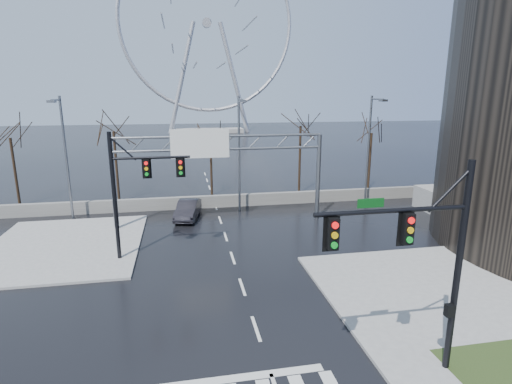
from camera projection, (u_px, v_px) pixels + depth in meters
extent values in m
plane|color=black|center=(256.00, 328.00, 17.68)|extent=(260.00, 260.00, 0.00)
cube|color=gray|center=(432.00, 287.00, 21.37)|extent=(12.00, 10.00, 0.15)
cube|color=gray|center=(65.00, 246.00, 27.14)|extent=(10.00, 12.00, 0.15)
cube|color=slate|center=(216.00, 201.00, 36.64)|extent=(52.00, 0.50, 1.10)
cylinder|color=black|center=(458.00, 272.00, 14.08)|extent=(0.24, 0.24, 8.00)
cylinder|color=black|center=(393.00, 211.00, 13.02)|extent=(5.40, 0.16, 0.16)
cube|color=black|center=(408.00, 229.00, 13.11)|extent=(0.35, 0.28, 1.05)
cube|color=black|center=(333.00, 234.00, 12.64)|extent=(0.35, 0.28, 1.05)
cylinder|color=black|center=(115.00, 198.00, 24.06)|extent=(0.24, 0.24, 8.00)
cylinder|color=black|center=(151.00, 158.00, 23.90)|extent=(4.60, 0.16, 0.16)
cube|color=black|center=(147.00, 168.00, 23.85)|extent=(0.35, 0.28, 1.05)
cube|color=black|center=(181.00, 167.00, 24.21)|extent=(0.35, 0.28, 1.05)
cylinder|color=slate|center=(113.00, 185.00, 29.72)|extent=(0.36, 0.36, 7.00)
cylinder|color=slate|center=(318.00, 177.00, 32.60)|extent=(0.36, 0.36, 7.00)
cylinder|color=slate|center=(219.00, 136.00, 30.33)|extent=(16.00, 0.20, 0.20)
cylinder|color=slate|center=(220.00, 149.00, 30.57)|extent=(16.00, 0.20, 0.20)
cube|color=#084312|center=(200.00, 143.00, 30.04)|extent=(4.20, 0.10, 2.00)
cube|color=silver|center=(200.00, 144.00, 29.98)|extent=(4.40, 0.02, 2.20)
cylinder|color=slate|center=(67.00, 160.00, 31.99)|extent=(0.20, 0.20, 10.00)
cylinder|color=slate|center=(55.00, 100.00, 29.82)|extent=(0.12, 2.20, 0.12)
cube|color=slate|center=(52.00, 101.00, 28.89)|extent=(0.50, 0.70, 0.18)
cylinder|color=slate|center=(239.00, 155.00, 34.51)|extent=(0.20, 0.20, 10.00)
cylinder|color=slate|center=(240.00, 99.00, 32.34)|extent=(0.12, 2.20, 0.12)
cube|color=slate|center=(242.00, 101.00, 31.41)|extent=(0.50, 0.70, 0.18)
cylinder|color=slate|center=(368.00, 151.00, 36.67)|extent=(0.20, 0.20, 10.00)
cylinder|color=slate|center=(378.00, 99.00, 34.50)|extent=(0.12, 2.20, 0.12)
cube|color=slate|center=(383.00, 100.00, 33.57)|extent=(0.50, 0.70, 0.18)
cylinder|color=black|center=(15.00, 172.00, 36.60)|extent=(0.24, 0.24, 6.30)
cylinder|color=black|center=(117.00, 168.00, 37.69)|extent=(0.24, 0.24, 6.75)
cylinder|color=black|center=(211.00, 167.00, 40.37)|extent=(0.24, 0.24, 5.85)
cylinder|color=black|center=(300.00, 160.00, 40.89)|extent=(0.24, 0.24, 7.02)
cylinder|color=black|center=(370.00, 162.00, 42.92)|extent=(0.24, 0.24, 6.12)
cube|color=gray|center=(210.00, 130.00, 109.13)|extent=(18.00, 6.00, 1.00)
torus|color=#B2B2B7|center=(207.00, 23.00, 102.59)|extent=(45.00, 1.00, 45.00)
cylinder|color=#B2B2B7|center=(207.00, 23.00, 102.59)|extent=(2.40, 1.50, 2.40)
cylinder|color=#B2B2B7|center=(182.00, 79.00, 104.66)|extent=(8.28, 1.20, 28.82)
cylinder|color=#B2B2B7|center=(234.00, 79.00, 107.18)|extent=(8.28, 1.20, 28.82)
imported|color=black|center=(188.00, 210.00, 33.26)|extent=(2.51, 4.82, 1.51)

